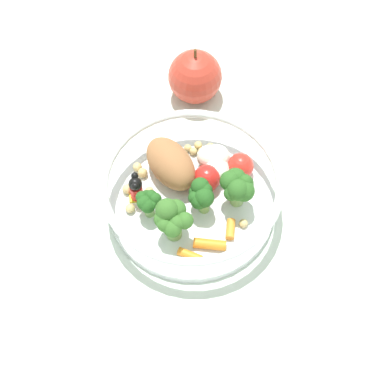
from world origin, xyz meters
The scene contains 3 objects.
ground_plane centered at (0.00, 0.00, 0.00)m, with size 2.40×2.40×0.00m, color silver.
food_container centered at (0.00, -0.01, 0.03)m, with size 0.20×0.20×0.07m.
loose_apple centered at (-0.16, -0.03, 0.03)m, with size 0.07×0.07×0.08m.
Camera 1 is at (0.33, 0.02, 0.56)m, focal length 52.63 mm.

